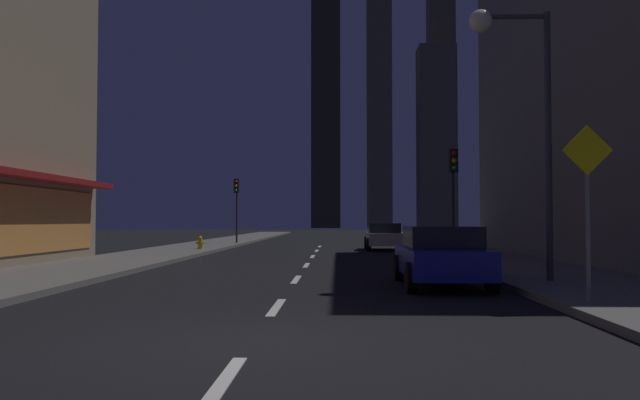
# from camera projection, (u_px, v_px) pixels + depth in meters

# --- Properties ---
(ground_plane) EXTENTS (78.00, 136.00, 0.10)m
(ground_plane) POSITION_uv_depth(u_px,v_px,m) (321.00, 246.00, 39.81)
(ground_plane) COLOR black
(sidewalk_right) EXTENTS (4.00, 76.00, 0.15)m
(sidewalk_right) POSITION_uv_depth(u_px,v_px,m) (428.00, 244.00, 39.60)
(sidewalk_right) COLOR #605E59
(sidewalk_right) RESTS_ON ground
(sidewalk_left) EXTENTS (4.00, 76.00, 0.15)m
(sidewalk_left) POSITION_uv_depth(u_px,v_px,m) (215.00, 244.00, 40.02)
(sidewalk_left) COLOR #605E59
(sidewalk_left) RESTS_ON ground
(lane_marking_center) EXTENTS (0.16, 33.40, 0.01)m
(lane_marking_center) POSITION_uv_depth(u_px,v_px,m) (306.00, 265.00, 21.43)
(lane_marking_center) COLOR silver
(lane_marking_center) RESTS_ON ground
(skyscraper_distant_tall) EXTENTS (6.32, 5.71, 54.24)m
(skyscraper_distant_tall) POSITION_uv_depth(u_px,v_px,m) (326.00, 105.00, 133.50)
(skyscraper_distant_tall) COLOR #2E2C23
(skyscraper_distant_tall) RESTS_ON ground
(skyscraper_distant_mid) EXTENTS (5.18, 8.79, 67.30)m
(skyscraper_distant_mid) POSITION_uv_depth(u_px,v_px,m) (379.00, 78.00, 136.35)
(skyscraper_distant_mid) COLOR brown
(skyscraper_distant_mid) RESTS_ON ground
(skyscraper_distant_short) EXTENTS (6.05, 6.58, 66.11)m
(skyscraper_distant_short) POSITION_uv_depth(u_px,v_px,m) (441.00, 89.00, 144.98)
(skyscraper_distant_short) COLOR #454234
(skyscraper_distant_short) RESTS_ON ground
(skyscraper_distant_slender) EXTENTS (8.17, 6.89, 40.45)m
(skyscraper_distant_slender) POSITION_uv_depth(u_px,v_px,m) (436.00, 137.00, 134.82)
(skyscraper_distant_slender) COLOR #4F4B3B
(skyscraper_distant_slender) RESTS_ON ground
(car_parked_near) EXTENTS (1.98, 4.24, 1.45)m
(car_parked_near) POSITION_uv_depth(u_px,v_px,m) (441.00, 256.00, 14.57)
(car_parked_near) COLOR navy
(car_parked_near) RESTS_ON ground
(car_parked_far) EXTENTS (1.98, 4.24, 1.45)m
(car_parked_far) POSITION_uv_depth(u_px,v_px,m) (384.00, 236.00, 32.75)
(car_parked_far) COLOR silver
(car_parked_far) RESTS_ON ground
(fire_hydrant_far_left) EXTENTS (0.42, 0.30, 0.65)m
(fire_hydrant_far_left) POSITION_uv_depth(u_px,v_px,m) (200.00, 243.00, 30.80)
(fire_hydrant_far_left) COLOR gold
(fire_hydrant_far_left) RESTS_ON sidewalk_left
(traffic_light_near_right) EXTENTS (0.32, 0.48, 4.20)m
(traffic_light_near_right) POSITION_uv_depth(u_px,v_px,m) (453.00, 178.00, 22.98)
(traffic_light_near_right) COLOR #2D2D2D
(traffic_light_near_right) RESTS_ON sidewalk_right
(traffic_light_far_left) EXTENTS (0.32, 0.48, 4.20)m
(traffic_light_far_left) POSITION_uv_depth(u_px,v_px,m) (237.00, 196.00, 39.47)
(traffic_light_far_left) COLOR #2D2D2D
(traffic_light_far_left) RESTS_ON sidewalk_left
(street_lamp_right) EXTENTS (1.96, 0.56, 6.58)m
(street_lamp_right) POSITION_uv_depth(u_px,v_px,m) (513.00, 77.00, 14.67)
(street_lamp_right) COLOR #38383D
(street_lamp_right) RESTS_ON sidewalk_right
(pedestrian_crossing_sign) EXTENTS (0.91, 0.08, 3.15)m
(pedestrian_crossing_sign) POSITION_uv_depth(u_px,v_px,m) (588.00, 197.00, 10.85)
(pedestrian_crossing_sign) COLOR slate
(pedestrian_crossing_sign) RESTS_ON sidewalk_right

